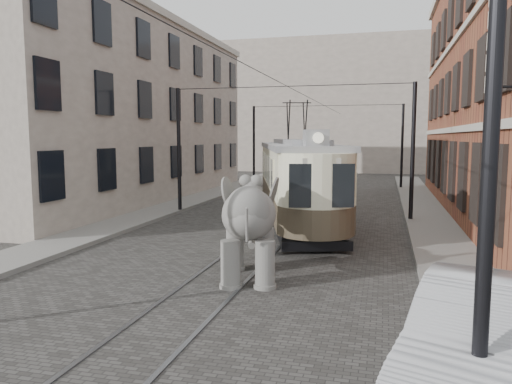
# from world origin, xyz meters

# --- Properties ---
(ground) EXTENTS (120.00, 120.00, 0.00)m
(ground) POSITION_xyz_m (0.00, 0.00, 0.00)
(ground) COLOR #403E3B
(tram_rails) EXTENTS (1.54, 80.00, 0.02)m
(tram_rails) POSITION_xyz_m (0.00, 0.00, 0.01)
(tram_rails) COLOR slate
(tram_rails) RESTS_ON ground
(sidewalk_right) EXTENTS (2.00, 60.00, 0.15)m
(sidewalk_right) POSITION_xyz_m (6.00, 0.00, 0.07)
(sidewalk_right) COLOR slate
(sidewalk_right) RESTS_ON ground
(sidewalk_left) EXTENTS (2.00, 60.00, 0.15)m
(sidewalk_left) POSITION_xyz_m (-6.50, 0.00, 0.07)
(sidewalk_left) COLOR slate
(sidewalk_left) RESTS_ON ground
(stucco_building) EXTENTS (7.00, 24.00, 10.00)m
(stucco_building) POSITION_xyz_m (-11.00, 10.00, 5.00)
(stucco_building) COLOR gray
(stucco_building) RESTS_ON ground
(distant_block) EXTENTS (28.00, 10.00, 14.00)m
(distant_block) POSITION_xyz_m (0.00, 40.00, 7.00)
(distant_block) COLOR gray
(distant_block) RESTS_ON ground
(catenary) EXTENTS (11.00, 30.20, 6.00)m
(catenary) POSITION_xyz_m (-0.20, 5.00, 3.00)
(catenary) COLOR black
(catenary) RESTS_ON ground
(tram) EXTENTS (6.25, 13.38, 5.21)m
(tram) POSITION_xyz_m (0.28, 5.31, 2.61)
(tram) COLOR beige
(tram) RESTS_ON ground
(elephant) EXTENTS (3.30, 4.71, 2.62)m
(elephant) POSITION_xyz_m (0.71, -4.00, 1.31)
(elephant) COLOR slate
(elephant) RESTS_ON ground
(parked_car) EXTENTS (3.03, 5.22, 1.63)m
(parked_car) POSITION_xyz_m (5.47, -8.69, 0.81)
(parked_car) COLOR #A0A1A5
(parked_car) RESTS_ON ground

